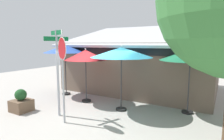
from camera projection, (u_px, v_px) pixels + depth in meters
name	position (u px, v px, depth m)	size (l,w,h in m)	color
ground_plane	(97.00, 114.00, 7.65)	(28.00, 28.00, 0.10)	#ADA8A0
cafe_building	(142.00, 64.00, 11.63)	(8.68, 6.02, 4.03)	#705B4C
street_sign_post	(57.00, 64.00, 7.12)	(0.94, 0.88, 3.26)	#A8AAB2
stop_sign	(62.00, 64.00, 6.44)	(0.71, 0.35, 2.98)	#A8AAB2
patio_umbrella_royal_blue_left	(65.00, 49.00, 10.13)	(2.23, 2.23, 2.76)	black
patio_umbrella_crimson_center	(86.00, 55.00, 8.87)	(1.95, 1.95, 2.55)	black
patio_umbrella_teal_right	(121.00, 53.00, 7.65)	(2.50, 2.50, 2.69)	black
patio_umbrella_forest_green_far_right	(190.00, 55.00, 7.35)	(2.35, 2.35, 2.62)	black
sidewalk_planter	(21.00, 103.00, 7.81)	(0.73, 0.73, 0.93)	brown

